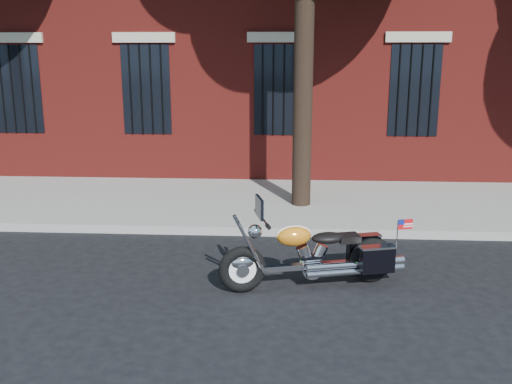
{
  "coord_description": "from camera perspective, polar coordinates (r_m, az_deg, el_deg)",
  "views": [
    {
      "loc": [
        0.27,
        -7.87,
        3.03
      ],
      "look_at": [
        -0.25,
        0.8,
        0.9
      ],
      "focal_mm": 40.0,
      "sensor_mm": 36.0,
      "label": 1
    }
  ],
  "objects": [
    {
      "name": "sidewalk",
      "position": [
        11.52,
        1.98,
        -1.07
      ],
      "size": [
        40.0,
        3.6,
        0.15
      ],
      "primitive_type": "cube",
      "color": "gray",
      "rests_on": "ground"
    },
    {
      "name": "ground",
      "position": [
        8.43,
        1.39,
        -7.25
      ],
      "size": [
        120.0,
        120.0,
        0.0
      ],
      "primitive_type": "plane",
      "color": "black",
      "rests_on": "ground"
    },
    {
      "name": "motorcycle",
      "position": [
        7.57,
        6.21,
        -6.4
      ],
      "size": [
        2.5,
        1.09,
        1.26
      ],
      "rotation": [
        0.0,
        0.0,
        0.25
      ],
      "color": "black",
      "rests_on": "ground"
    },
    {
      "name": "curb",
      "position": [
        9.71,
        1.69,
        -3.91
      ],
      "size": [
        40.0,
        0.16,
        0.15
      ],
      "primitive_type": "cube",
      "color": "gray",
      "rests_on": "ground"
    }
  ]
}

